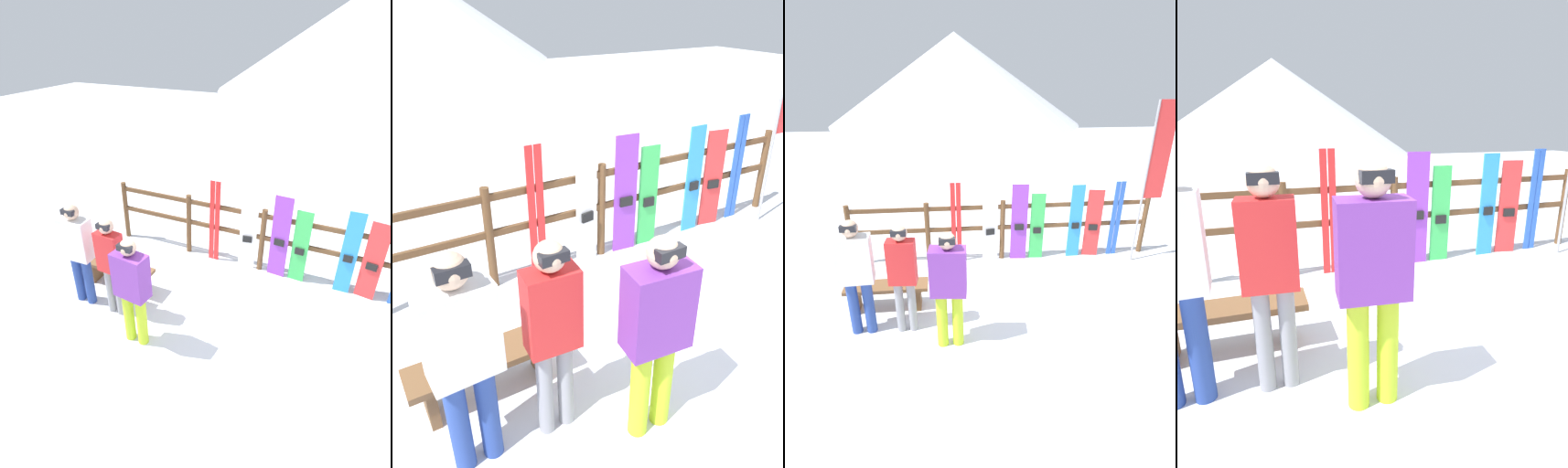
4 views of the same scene
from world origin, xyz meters
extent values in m
plane|color=white|center=(0.00, 0.00, 0.00)|extent=(40.00, 40.00, 0.00)
cone|color=silver|center=(0.00, 23.91, 3.00)|extent=(18.00, 18.00, 6.00)
cylinder|color=brown|center=(-2.92, 1.91, 0.61)|extent=(0.10, 0.10, 1.23)
cylinder|color=brown|center=(-1.46, 1.91, 0.61)|extent=(0.10, 0.10, 1.23)
cylinder|color=brown|center=(0.00, 1.91, 0.61)|extent=(0.10, 0.10, 1.23)
cylinder|color=brown|center=(1.46, 1.91, 0.61)|extent=(0.10, 0.10, 1.23)
cylinder|color=brown|center=(2.92, 1.91, 0.61)|extent=(0.10, 0.10, 1.23)
cube|color=brown|center=(0.00, 1.91, 0.68)|extent=(5.85, 0.05, 0.08)
cube|color=brown|center=(0.00, 1.91, 1.10)|extent=(5.85, 0.05, 0.08)
cube|color=brown|center=(-2.07, 0.38, 0.41)|extent=(1.29, 0.36, 0.06)
cube|color=brown|center=(-2.55, 0.38, 0.19)|extent=(0.08, 0.29, 0.38)
cube|color=brown|center=(-1.59, 0.38, 0.19)|extent=(0.08, 0.29, 0.38)
cylinder|color=navy|center=(-2.45, -0.17, 0.42)|extent=(0.15, 0.15, 0.85)
cylinder|color=navy|center=(-2.24, -0.17, 0.42)|extent=(0.15, 0.15, 0.85)
cube|color=white|center=(-2.35, -0.17, 1.18)|extent=(0.48, 0.28, 0.67)
sphere|color=#D8B293|center=(-2.35, -0.17, 1.63)|extent=(0.23, 0.23, 0.23)
cube|color=black|center=(-2.35, -0.23, 1.66)|extent=(0.21, 0.08, 0.08)
cylinder|color=#B7D826|center=(-1.21, -0.56, 0.41)|extent=(0.15, 0.15, 0.82)
cylinder|color=#B7D826|center=(-1.00, -0.56, 0.41)|extent=(0.15, 0.15, 0.82)
cube|color=#723399|center=(-1.11, -0.56, 1.15)|extent=(0.49, 0.30, 0.65)
sphere|color=#D8B293|center=(-1.11, -0.56, 1.58)|extent=(0.22, 0.22, 0.22)
cube|color=black|center=(-1.11, -0.63, 1.61)|extent=(0.20, 0.08, 0.08)
cylinder|color=gray|center=(-1.81, -0.19, 0.40)|extent=(0.12, 0.12, 0.80)
cylinder|color=gray|center=(-1.64, -0.19, 0.40)|extent=(0.12, 0.12, 0.80)
cube|color=red|center=(-1.73, -0.19, 1.12)|extent=(0.40, 0.24, 0.64)
sphere|color=#D8B293|center=(-1.73, -0.19, 1.55)|extent=(0.22, 0.22, 0.22)
cube|color=black|center=(-1.73, -0.26, 1.58)|extent=(0.20, 0.08, 0.08)
cube|color=red|center=(-0.96, 1.85, 0.81)|extent=(0.09, 0.02, 1.62)
cube|color=red|center=(-0.85, 1.85, 0.81)|extent=(0.09, 0.02, 1.62)
cube|color=white|center=(-0.25, 1.85, 0.69)|extent=(0.30, 0.07, 1.39)
cube|color=black|center=(-0.25, 1.82, 0.62)|extent=(0.17, 0.06, 0.12)
cube|color=purple|center=(0.32, 1.85, 0.78)|extent=(0.32, 0.05, 1.55)
cube|color=black|center=(0.32, 1.82, 0.70)|extent=(0.18, 0.05, 0.12)
cube|color=green|center=(0.68, 1.85, 0.68)|extent=(0.28, 0.04, 1.36)
cube|color=black|center=(0.68, 1.82, 0.61)|extent=(0.15, 0.04, 0.12)
cube|color=#288CE0|center=(1.45, 1.85, 0.75)|extent=(0.26, 0.03, 1.51)
cube|color=black|center=(1.45, 1.82, 0.68)|extent=(0.14, 0.03, 0.12)
cube|color=red|center=(1.82, 1.85, 0.70)|extent=(0.31, 0.08, 1.40)
cube|color=black|center=(1.82, 1.82, 0.63)|extent=(0.17, 0.06, 0.12)
cube|color=blue|center=(2.23, 1.85, 0.78)|extent=(0.09, 0.02, 1.55)
cube|color=blue|center=(2.34, 1.85, 0.78)|extent=(0.09, 0.02, 1.55)
cylinder|color=#99999E|center=(2.57, 1.54, 1.53)|extent=(0.04, 0.04, 3.05)
cube|color=red|center=(2.77, 1.54, 2.18)|extent=(0.36, 0.01, 1.75)
camera|label=1|loc=(1.28, -3.69, 4.01)|focal=28.00mm
camera|label=2|loc=(-2.79, -2.46, 3.04)|focal=35.00mm
camera|label=3|loc=(-1.11, -4.62, 3.48)|focal=28.00mm
camera|label=4|loc=(-1.78, -2.62, 1.90)|focal=28.00mm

